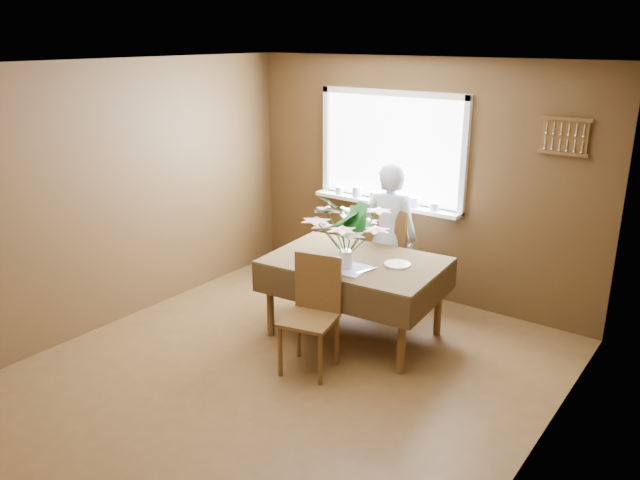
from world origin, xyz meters
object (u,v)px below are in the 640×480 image
Objects in this scene: chair_near at (313,309)px; flower_bouquet at (346,229)px; seated_woman at (389,237)px; dining_table at (355,269)px; chair_far at (391,253)px.

flower_bouquet is at bearing 75.80° from chair_near.
seated_woman is (-0.09, 1.40, 0.24)m from chair_near.
chair_near is 1.42m from seated_woman.
chair_near is at bearing -91.06° from flower_bouquet.
dining_table is 0.70m from chair_near.
seated_woman is (0.03, -0.09, 0.19)m from chair_far.
chair_near is at bearing 75.58° from seated_woman.
seated_woman is 2.41× the size of flower_bouquet.
chair_far is 1.68× the size of flower_bouquet.
flower_bouquet is at bearing -84.42° from dining_table.
flower_bouquet is (0.13, -1.02, 0.54)m from chair_far.
flower_bouquet is at bearing 78.02° from seated_woman.
flower_bouquet is (0.01, 0.47, 0.58)m from chair_near.
dining_table is at bearing 100.51° from flower_bouquet.
seated_woman reaches higher than dining_table.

